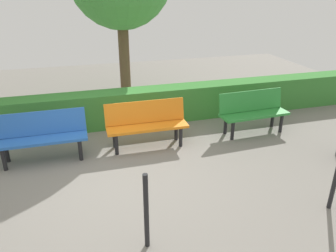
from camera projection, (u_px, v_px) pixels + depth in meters
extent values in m
plane|color=gray|center=(108.00, 170.00, 5.52)|extent=(16.00, 16.00, 0.00)
cube|color=#2D8C38|center=(255.00, 114.00, 6.73)|extent=(1.46, 0.49, 0.05)
cube|color=#2D8C38|center=(251.00, 101.00, 6.80)|extent=(1.45, 0.18, 0.42)
cylinder|color=black|center=(281.00, 123.00, 6.86)|extent=(0.07, 0.07, 0.39)
cylinder|color=black|center=(273.00, 118.00, 7.12)|extent=(0.07, 0.07, 0.39)
cylinder|color=black|center=(233.00, 131.00, 6.52)|extent=(0.07, 0.07, 0.39)
cylinder|color=black|center=(225.00, 125.00, 6.78)|extent=(0.07, 0.07, 0.39)
cube|color=orange|center=(147.00, 127.00, 6.15)|extent=(1.53, 0.43, 0.05)
cube|color=orange|center=(145.00, 112.00, 6.22)|extent=(1.53, 0.14, 0.42)
cylinder|color=black|center=(181.00, 137.00, 6.26)|extent=(0.07, 0.07, 0.39)
cylinder|color=black|center=(176.00, 131.00, 6.52)|extent=(0.07, 0.07, 0.39)
cylinder|color=black|center=(116.00, 145.00, 5.96)|extent=(0.07, 0.07, 0.39)
cylinder|color=black|center=(114.00, 138.00, 6.22)|extent=(0.07, 0.07, 0.39)
cube|color=blue|center=(42.00, 140.00, 5.65)|extent=(1.54, 0.43, 0.05)
cube|color=blue|center=(40.00, 123.00, 5.72)|extent=(1.54, 0.11, 0.42)
cylinder|color=black|center=(80.00, 150.00, 5.77)|extent=(0.07, 0.07, 0.39)
cylinder|color=black|center=(80.00, 143.00, 6.03)|extent=(0.07, 0.07, 0.39)
cylinder|color=black|center=(4.00, 160.00, 5.45)|extent=(0.07, 0.07, 0.39)
cylinder|color=black|center=(7.00, 152.00, 5.71)|extent=(0.07, 0.07, 0.39)
cube|color=#387F33|center=(139.00, 106.00, 7.26)|extent=(11.38, 0.53, 0.77)
cylinder|color=brown|center=(124.00, 55.00, 8.69)|extent=(0.28, 0.28, 2.29)
cylinder|color=black|center=(336.00, 177.00, 4.40)|extent=(0.06, 0.06, 1.00)
cylinder|color=black|center=(146.00, 212.00, 3.74)|extent=(0.06, 0.06, 1.00)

